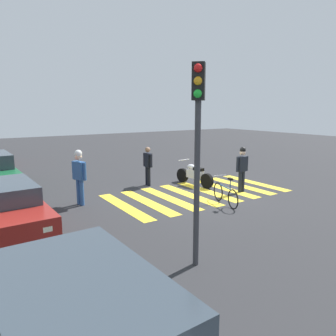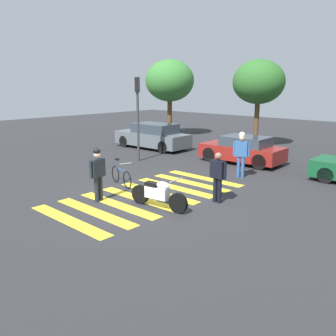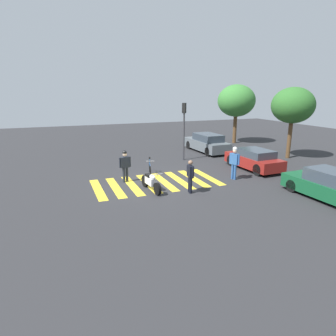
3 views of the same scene
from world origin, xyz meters
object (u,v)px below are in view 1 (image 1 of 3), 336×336
at_px(police_motorcycle, 194,175).
at_px(traffic_light_pole, 198,133).
at_px(officer_by_motorcycle, 242,166).
at_px(pedestrian_bystander, 79,173).
at_px(officer_on_foot, 148,164).
at_px(leaning_bicycle, 225,194).
at_px(car_maroon_wagon, 5,210).

relative_size(police_motorcycle, traffic_light_pole, 0.51).
xyz_separation_m(police_motorcycle, officer_by_motorcycle, (-1.90, -0.84, 0.57)).
bearing_deg(pedestrian_bystander, officer_on_foot, -70.56).
height_order(leaning_bicycle, car_maroon_wagon, car_maroon_wagon).
distance_m(leaning_bicycle, traffic_light_pole, 5.07).
bearing_deg(officer_by_motorcycle, police_motorcycle, 23.93).
xyz_separation_m(police_motorcycle, leaning_bicycle, (-2.82, 0.87, -0.08)).
height_order(officer_on_foot, officer_by_motorcycle, officer_by_motorcycle).
height_order(police_motorcycle, traffic_light_pole, traffic_light_pole).
bearing_deg(traffic_light_pole, officer_by_motorcycle, -54.32).
height_order(leaning_bicycle, officer_on_foot, officer_on_foot).
xyz_separation_m(police_motorcycle, car_maroon_wagon, (-1.56, 7.43, 0.19)).
xyz_separation_m(pedestrian_bystander, car_maroon_wagon, (-1.41, 2.44, -0.46)).
height_order(officer_on_foot, pedestrian_bystander, pedestrian_bystander).
bearing_deg(police_motorcycle, officer_by_motorcycle, -156.07).
xyz_separation_m(officer_on_foot, officer_by_motorcycle, (-2.91, -2.54, 0.09)).
relative_size(leaning_bicycle, officer_on_foot, 1.01).
xyz_separation_m(officer_on_foot, traffic_light_pole, (-6.65, 2.66, 1.81)).
xyz_separation_m(leaning_bicycle, traffic_light_pole, (-2.81, 3.48, 2.37)).
bearing_deg(officer_on_foot, police_motorcycle, -120.89).
distance_m(leaning_bicycle, car_maroon_wagon, 6.68).
bearing_deg(officer_on_foot, officer_by_motorcycle, -138.96).
relative_size(police_motorcycle, leaning_bicycle, 1.26).
bearing_deg(pedestrian_bystander, officer_by_motorcycle, -106.74).
height_order(police_motorcycle, officer_on_foot, officer_on_foot).
height_order(car_maroon_wagon, traffic_light_pole, traffic_light_pole).
relative_size(leaning_bicycle, traffic_light_pole, 0.41).
relative_size(leaning_bicycle, car_maroon_wagon, 0.41).
bearing_deg(police_motorcycle, traffic_light_pole, 142.30).
xyz_separation_m(leaning_bicycle, pedestrian_bystander, (2.67, 4.11, 0.74)).
distance_m(leaning_bicycle, pedestrian_bystander, 4.96).
relative_size(pedestrian_bystander, car_maroon_wagon, 0.47).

